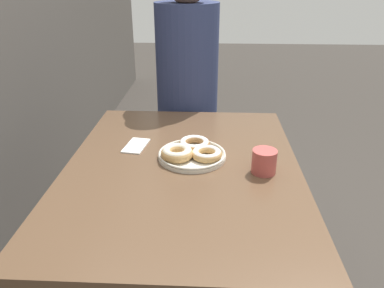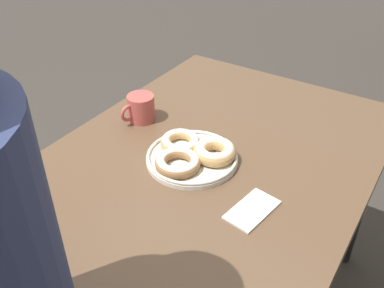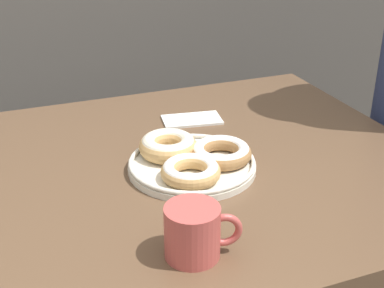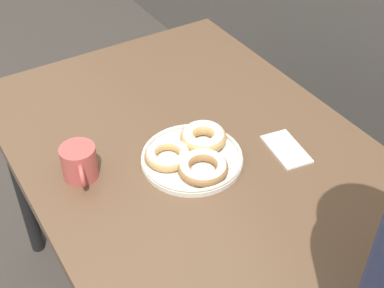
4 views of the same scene
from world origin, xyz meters
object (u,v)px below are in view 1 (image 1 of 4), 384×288
Objects in this scene: dining_table at (183,183)px; napkin at (136,146)px; donut_plate at (191,152)px; coffee_mug at (264,161)px; person_figure at (187,89)px.

napkin is at bearing 52.01° from dining_table.
donut_plate is at bearing -111.21° from napkin.
coffee_mug is 0.91m from person_figure.
dining_table is 0.79× the size of person_figure.
napkin is at bearing 69.09° from coffee_mug.
donut_plate is 0.74m from person_figure.
coffee_mug is at bearing -110.63° from donut_plate.
coffee_mug is (-0.10, -0.27, 0.02)m from donut_plate.
coffee_mug reaches higher than dining_table.
donut_plate is 0.26m from napkin.
person_figure is (0.84, 0.33, 0.02)m from coffee_mug.
donut_plate is 0.29m from coffee_mug.
person_figure is at bearing -15.37° from napkin.
napkin is (0.09, 0.24, -0.02)m from donut_plate.
dining_table is at bearing -127.99° from napkin.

